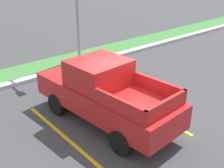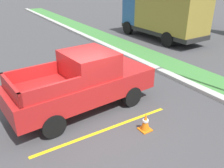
# 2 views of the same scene
# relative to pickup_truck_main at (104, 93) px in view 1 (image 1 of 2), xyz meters

# --- Properties ---
(ground_plane) EXTENTS (120.00, 120.00, 0.00)m
(ground_plane) POSITION_rel_pickup_truck_main_xyz_m (0.65, -0.23, -1.04)
(ground_plane) COLOR #424244
(parking_line_near) EXTENTS (0.12, 4.80, 0.01)m
(parking_line_near) POSITION_rel_pickup_truck_main_xyz_m (-1.55, -0.05, -1.04)
(parking_line_near) COLOR yellow
(parking_line_near) RESTS_ON ground
(parking_line_far) EXTENTS (0.12, 4.80, 0.01)m
(parking_line_far) POSITION_rel_pickup_truck_main_xyz_m (1.55, -0.05, -1.04)
(parking_line_far) COLOR yellow
(parking_line_far) RESTS_ON ground
(curb_strip) EXTENTS (56.00, 0.40, 0.15)m
(curb_strip) POSITION_rel_pickup_truck_main_xyz_m (0.65, 4.77, -0.97)
(curb_strip) COLOR #B2B2AD
(curb_strip) RESTS_ON ground
(grass_median) EXTENTS (56.00, 1.80, 0.06)m
(grass_median) POSITION_rel_pickup_truck_main_xyz_m (0.65, 5.87, -1.01)
(grass_median) COLOR #42843D
(grass_median) RESTS_ON ground
(pickup_truck_main) EXTENTS (2.31, 5.36, 2.10)m
(pickup_truck_main) POSITION_rel_pickup_truck_main_xyz_m (0.00, 0.00, 0.00)
(pickup_truck_main) COLOR black
(pickup_truck_main) RESTS_ON ground
(traffic_cone) EXTENTS (0.36, 0.36, 0.60)m
(traffic_cone) POSITION_rel_pickup_truck_main_xyz_m (2.23, 1.01, -0.75)
(traffic_cone) COLOR orange
(traffic_cone) RESTS_ON ground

